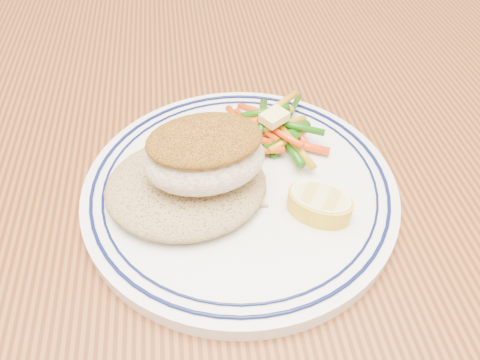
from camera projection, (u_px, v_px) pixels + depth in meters
name	position (u px, v px, depth m)	size (l,w,h in m)	color
dining_table	(218.00, 237.00, 0.51)	(1.50, 0.90, 0.75)	#522610
plate	(240.00, 188.00, 0.42)	(0.28, 0.28, 0.02)	white
rice_pilaf	(186.00, 183.00, 0.40)	(0.14, 0.12, 0.03)	olive
fish_fillet	(205.00, 154.00, 0.37)	(0.10, 0.08, 0.05)	beige
vegetable_pile	(269.00, 131.00, 0.44)	(0.11, 0.11, 0.03)	#B88713
butter_pat	(274.00, 117.00, 0.43)	(0.02, 0.02, 0.01)	#FFE17C
lemon_wedge	(320.00, 203.00, 0.38)	(0.07, 0.07, 0.02)	yellow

